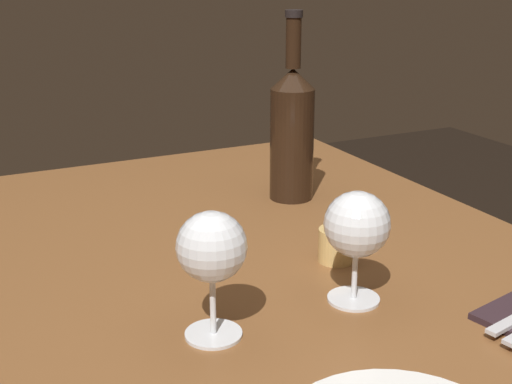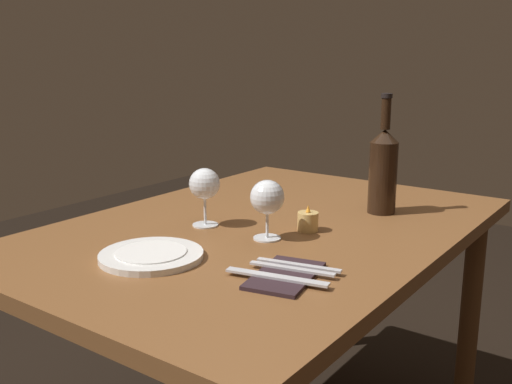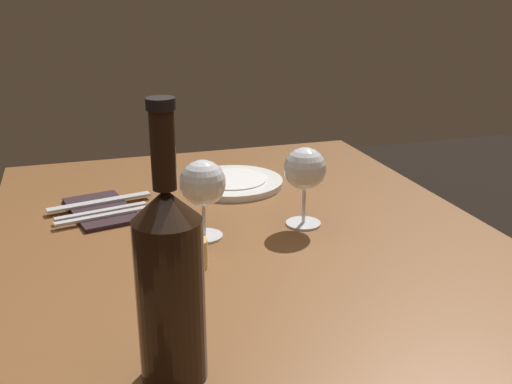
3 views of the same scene
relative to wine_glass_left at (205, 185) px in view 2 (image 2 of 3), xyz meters
The scene contains 10 objects.
dining_table 0.25m from the wine_glass_left, 129.72° to the left, with size 1.30×0.90×0.74m.
wine_glass_left is the anchor object (origin of this frame).
wine_glass_right 0.19m from the wine_glass_left, 90.68° to the left, with size 0.08×0.08×0.14m.
wine_bottle 0.49m from the wine_glass_left, 140.93° to the left, with size 0.08×0.08×0.33m.
votive_candle 0.28m from the wine_glass_left, 115.81° to the left, with size 0.05×0.05×0.07m.
dinner_plate 0.28m from the wine_glass_left, 14.95° to the left, with size 0.22×0.22×0.02m.
folded_napkin 0.42m from the wine_glass_left, 63.61° to the left, with size 0.21×0.15×0.01m.
fork_inner 0.40m from the wine_glass_left, 66.88° to the left, with size 0.05×0.18×0.00m.
fork_outer 0.40m from the wine_glass_left, 70.32° to the left, with size 0.05×0.18×0.00m.
table_knife 0.43m from the wine_glass_left, 59.92° to the left, with size 0.06×0.21×0.00m.
Camera 2 is at (1.19, 0.84, 1.17)m, focal length 41.31 mm.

